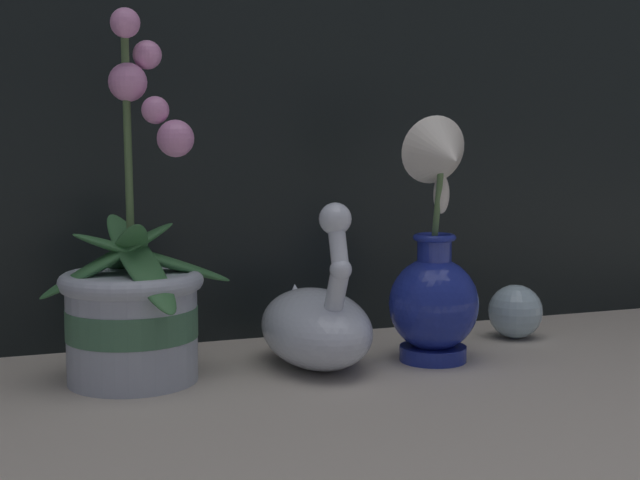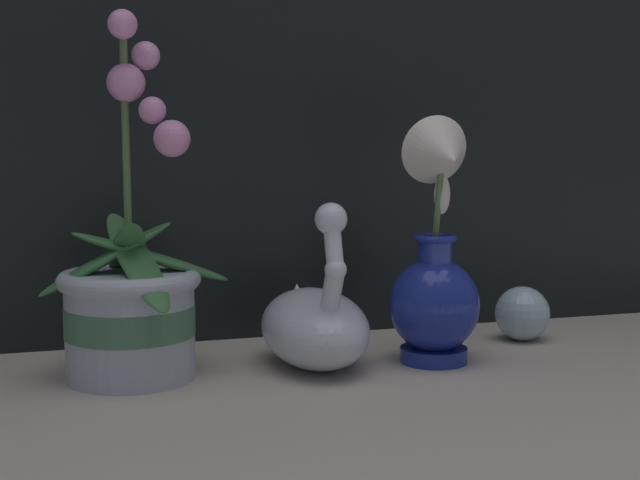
# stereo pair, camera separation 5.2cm
# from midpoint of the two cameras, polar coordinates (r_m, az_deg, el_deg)

# --- Properties ---
(ground_plane) EXTENTS (2.80, 2.80, 0.00)m
(ground_plane) POSITION_cam_midpoint_polar(r_m,az_deg,el_deg) (0.91, 5.56, -9.66)
(ground_plane) COLOR #BCB2A3
(orchid_potted_plant) EXTENTS (0.20, 0.20, 0.38)m
(orchid_potted_plant) POSITION_cam_midpoint_polar(r_m,az_deg,el_deg) (0.95, -10.48, -3.84)
(orchid_potted_plant) COLOR #B2BCCC
(orchid_potted_plant) RESTS_ON ground_plane
(swan_figurine) EXTENTS (0.11, 0.19, 0.19)m
(swan_figurine) POSITION_cam_midpoint_polar(r_m,az_deg,el_deg) (0.99, 1.12, -5.34)
(swan_figurine) COLOR silver
(swan_figurine) RESTS_ON ground_plane
(blue_vase) EXTENTS (0.10, 0.11, 0.28)m
(blue_vase) POSITION_cam_midpoint_polar(r_m,az_deg,el_deg) (1.01, 8.93, -2.21)
(blue_vase) COLOR navy
(blue_vase) RESTS_ON ground_plane
(glass_sphere) EXTENTS (0.07, 0.07, 0.07)m
(glass_sphere) POSITION_cam_midpoint_polar(r_m,az_deg,el_deg) (1.15, 14.09, -4.59)
(glass_sphere) COLOR silver
(glass_sphere) RESTS_ON ground_plane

